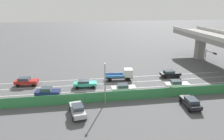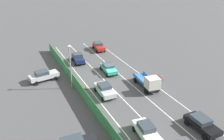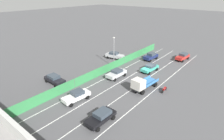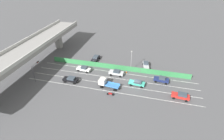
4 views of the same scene
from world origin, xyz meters
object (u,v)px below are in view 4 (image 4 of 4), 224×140
Objects in this scene: car_sedan_black at (71,79)px; flatbed_truck_blue at (106,83)px; car_taxi_teal at (137,83)px; car_sedan_navy at (161,79)px; traffic_cone at (126,72)px; car_sedan_white at (84,69)px; car_sedan_red at (181,96)px; motorcycle at (110,94)px; parked_sedan_dark at (96,58)px; traffic_light at (35,69)px; street_lamp at (131,59)px; parked_wagon_silver at (146,65)px; car_sedan_silver at (116,72)px.

car_sedan_black is 10.55m from flatbed_truck_blue.
car_sedan_black is (-3.10, 18.88, 0.03)m from car_taxi_teal.
car_sedan_navy is 10.99m from traffic_cone.
car_sedan_red reaches higher than car_sedan_white.
parked_sedan_dark is (17.17, 9.98, 0.44)m from motorcycle.
traffic_light reaches higher than car_taxi_teal.
street_lamp is at bearing -27.30° from flatbed_truck_blue.
car_taxi_teal is at bearing 172.09° from parked_wagon_silver.
traffic_light is at bearing 99.10° from car_taxi_teal.
car_sedan_red is 0.66× the size of street_lamp.
parked_wagon_silver is (10.79, -1.50, 0.09)m from car_taxi_teal.
parked_wagon_silver reaches higher than parked_sedan_dark.
parked_wagon_silver reaches higher than traffic_cone.
flatbed_truck_blue is at bearing -88.82° from car_sedan_black.
street_lamp reaches higher than car_sedan_black.
car_sedan_red is 1.00× the size of parked_sedan_dark.
traffic_light is at bearing 112.57° from traffic_cone.
car_taxi_teal is 0.99× the size of car_sedan_white.
traffic_cone is at bearing 77.82° from car_sedan_navy.
motorcycle is 14.43m from street_lamp.
street_lamp is at bearing -105.30° from parked_sedan_dark.
traffic_light reaches higher than car_sedan_black.
car_sedan_white is 14.74m from motorcycle.
car_sedan_white is (0.01, 24.11, -0.05)m from car_sedan_navy.
street_lamp is at bearing -74.13° from car_sedan_white.
car_taxi_teal is 1.02× the size of car_sedan_silver.
car_sedan_silver reaches higher than motorcycle.
car_taxi_teal is 10.90m from parked_wagon_silver.
car_sedan_black is (-6.44, 25.53, -0.07)m from car_sedan_navy.
traffic_cone is (10.27, -24.70, -3.49)m from traffic_light.
street_lamp is (13.58, -3.16, 3.74)m from motorcycle.
parked_wagon_silver is at bearing -7.91° from car_taxi_teal.
car_taxi_teal reaches higher than motorcycle.
parked_wagon_silver is 0.91× the size of traffic_light.
traffic_light is at bearing 115.10° from street_lamp.
car_sedan_navy is 0.90× the size of parked_wagon_silver.
car_sedan_silver is (0.36, -10.60, 0.01)m from car_sedan_white.
street_lamp is at bearing 66.89° from car_sedan_navy.
parked_wagon_silver reaches higher than car_taxi_teal.
car_sedan_red is 0.78× the size of flatbed_truck_blue.
car_taxi_teal is 0.78× the size of flatbed_truck_blue.
street_lamp is (10.56, -15.88, 3.32)m from car_sedan_black.
car_sedan_black is at bearing 91.18° from flatbed_truck_blue.
car_sedan_white is at bearing 105.87° from street_lamp.
car_sedan_black reaches higher than car_taxi_teal.
car_sedan_navy reaches higher than traffic_cone.
traffic_light is at bearing 86.20° from motorcycle.
parked_sedan_dark is 13.23m from traffic_cone.
car_sedan_red is at bearing -89.96° from flatbed_truck_blue.
car_sedan_navy is at bearing -90.03° from car_sedan_white.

